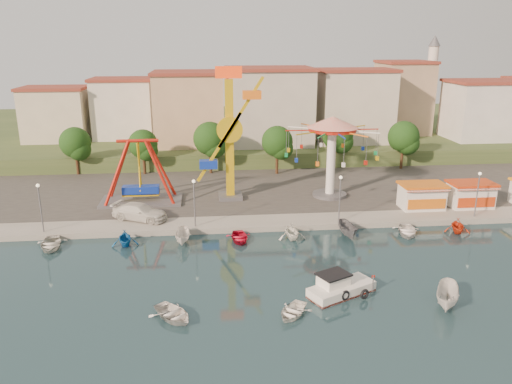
{
  "coord_description": "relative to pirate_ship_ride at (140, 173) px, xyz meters",
  "views": [
    {
      "loc": [
        -6.47,
        -38.4,
        20.05
      ],
      "look_at": [
        -1.23,
        14.0,
        4.0
      ],
      "focal_mm": 35.0,
      "sensor_mm": 36.0,
      "label": 1
    }
  ],
  "objects": [
    {
      "name": "asphalt_pad",
      "position": [
        14.84,
        7.73,
        -3.79
      ],
      "size": [
        90.0,
        28.0,
        0.01
      ],
      "primitive_type": "cube",
      "color": "#4C4944",
      "rests_on": "quay_deck"
    },
    {
      "name": "tree_5",
      "position": [
        38.84,
        13.26,
        1.31
      ],
      "size": [
        4.83,
        4.83,
        7.54
      ],
      "color": "#382314",
      "rests_on": "quay_deck"
    },
    {
      "name": "lamp_post_0",
      "position": [
        -9.16,
        -9.27,
        -1.29
      ],
      "size": [
        0.14,
        0.14,
        5.0
      ],
      "primitive_type": "cylinder",
      "color": "#59595E",
      "rests_on": "quay_deck"
    },
    {
      "name": "booth_left",
      "position": [
        33.91,
        -5.79,
        -2.23
      ],
      "size": [
        5.4,
        3.78,
        3.08
      ],
      "color": "white",
      "rests_on": "quay_deck"
    },
    {
      "name": "kamikaze_tower",
      "position": [
        11.47,
        0.24,
        4.13
      ],
      "size": [
        5.81,
        3.1,
        16.5
      ],
      "color": "#59595E",
      "rests_on": "quay_deck"
    },
    {
      "name": "tree_4",
      "position": [
        28.84,
        15.08,
        1.35
      ],
      "size": [
        4.86,
        4.86,
        7.6
      ],
      "color": "#382314",
      "rests_on": "quay_deck"
    },
    {
      "name": "moored_boat_3",
      "position": [
        11.44,
        -12.47,
        -4.02
      ],
      "size": [
        2.76,
        3.76,
        0.76
      ],
      "primitive_type": "imported",
      "rotation": [
        0.0,
        0.0,
        0.04
      ],
      "color": "red",
      "rests_on": "ground"
    },
    {
      "name": "moored_boat_7",
      "position": [
        35.18,
        -12.47,
        -3.58
      ],
      "size": [
        3.49,
        3.76,
        1.63
      ],
      "primitive_type": "imported",
      "rotation": [
        0.0,
        0.0,
        -0.31
      ],
      "color": "red",
      "rests_on": "ground"
    },
    {
      "name": "moored_boat_4",
      "position": [
        16.96,
        -12.47,
        -3.53
      ],
      "size": [
        3.27,
        3.66,
        1.74
      ],
      "primitive_type": "imported",
      "rotation": [
        0.0,
        0.0,
        0.14
      ],
      "color": "white",
      "rests_on": "ground"
    },
    {
      "name": "moored_boat_6",
      "position": [
        29.53,
        -12.47,
        -3.97
      ],
      "size": [
        3.99,
        4.76,
        0.85
      ],
      "primitive_type": "imported",
      "rotation": [
        0.0,
        0.0,
        -0.3
      ],
      "color": "white",
      "rests_on": "ground"
    },
    {
      "name": "van",
      "position": [
        0.6,
        -6.52,
        -2.88
      ],
      "size": [
        6.82,
        4.89,
        1.83
      ],
      "primitive_type": "imported",
      "rotation": [
        0.0,
        0.0,
        1.16
      ],
      "color": "silver",
      "rests_on": "quay_deck"
    },
    {
      "name": "building_2",
      "position": [
        6.66,
        29.69,
        4.22
      ],
      "size": [
        11.95,
        9.28,
        11.23
      ],
      "primitive_type": "cube",
      "color": "tan",
      "rests_on": "hill_terrace"
    },
    {
      "name": "building_4",
      "position": [
        33.91,
        29.93,
        3.22
      ],
      "size": [
        10.75,
        9.23,
        9.24
      ],
      "primitive_type": "cube",
      "color": "beige",
      "rests_on": "hill_terrace"
    },
    {
      "name": "lamp_post_3",
      "position": [
        38.84,
        -9.27,
        -1.29
      ],
      "size": [
        0.14,
        0.14,
        5.0
      ],
      "primitive_type": "cylinder",
      "color": "#59595E",
      "rests_on": "quay_deck"
    },
    {
      "name": "lamp_post_1",
      "position": [
        6.84,
        -9.27,
        -1.29
      ],
      "size": [
        0.14,
        0.14,
        5.0
      ],
      "primitive_type": "cylinder",
      "color": "#59595E",
      "rests_on": "quay_deck"
    },
    {
      "name": "building_6",
      "position": [
        58.99,
        26.5,
        4.78
      ],
      "size": [
        8.23,
        8.98,
        12.36
      ],
      "primitive_type": "cube",
      "color": "silver",
      "rests_on": "hill_terrace"
    },
    {
      "name": "moored_boat_1",
      "position": [
        -0.23,
        -12.47,
        -3.58
      ],
      "size": [
        3.17,
        3.51,
        1.63
      ],
      "primitive_type": "imported",
      "rotation": [
        0.0,
        0.0,
        0.17
      ],
      "color": "#135DA7",
      "rests_on": "ground"
    },
    {
      "name": "rowboat_a",
      "position": [
        5.47,
        -27.14,
        -4.0
      ],
      "size": [
        4.5,
        4.71,
        0.79
      ],
      "primitive_type": "imported",
      "rotation": [
        0.0,
        0.0,
        0.65
      ],
      "color": "white",
      "rests_on": "ground"
    },
    {
      "name": "building_1",
      "position": [
        -6.49,
        29.11,
        2.92
      ],
      "size": [
        12.33,
        9.01,
        8.63
      ],
      "primitive_type": "cube",
      "color": "silver",
      "rests_on": "hill_terrace"
    },
    {
      "name": "tree_3",
      "position": [
        18.84,
        12.09,
        1.16
      ],
      "size": [
        4.68,
        4.68,
        7.32
      ],
      "color": "#382314",
      "rests_on": "quay_deck"
    },
    {
      "name": "building_5",
      "position": [
        47.21,
        28.06,
        4.21
      ],
      "size": [
        12.77,
        10.96,
        11.21
      ],
      "primitive_type": "cube",
      "color": "tan",
      "rests_on": "hill_terrace"
    },
    {
      "name": "building_3",
      "position": [
        20.45,
        26.53,
        3.2
      ],
      "size": [
        12.59,
        10.5,
        9.2
      ],
      "primitive_type": "cube",
      "color": "beige",
      "rests_on": "hill_terrace"
    },
    {
      "name": "tree_0",
      "position": [
        -11.16,
        14.7,
        1.08
      ],
      "size": [
        4.6,
        4.6,
        7.19
      ],
      "color": "#382314",
      "rests_on": "quay_deck"
    },
    {
      "name": "cabin_motorboat",
      "position": [
        18.89,
        -24.7,
        -3.86
      ],
      "size": [
        6.09,
        4.49,
        2.01
      ],
      "rotation": [
        0.0,
        0.0,
        0.46
      ],
      "color": "white",
      "rests_on": "ground"
    },
    {
      "name": "moored_boat_2",
      "position": [
        5.62,
        -12.47,
        -3.68
      ],
      "size": [
        1.58,
        3.79,
        1.44
      ],
      "primitive_type": "imported",
      "rotation": [
        0.0,
        0.0,
        -0.05
      ],
      "color": "silver",
      "rests_on": "ground"
    },
    {
      "name": "building_0",
      "position": [
        -18.53,
        23.79,
        4.54
      ],
      "size": [
        9.26,
        9.53,
        11.87
      ],
      "primitive_type": "cube",
      "color": "beige",
      "rests_on": "hill_terrace"
    },
    {
      "name": "tree_2",
      "position": [
        8.84,
        13.54,
        1.52
      ],
      "size": [
        5.02,
        5.02,
        7.85
      ],
      "color": "#382314",
      "rests_on": "quay_deck"
    },
    {
      "name": "minaret",
      "position": [
        50.84,
        31.73,
        8.15
      ],
      "size": [
        2.8,
        2.8,
        18.0
      ],
      "color": "silver",
      "rests_on": "hill_terrace"
    },
    {
      "name": "tree_1",
      "position": [
        -1.16,
        13.97,
        0.81
      ],
      "size": [
        4.35,
        4.35,
        6.8
      ],
      "color": "#382314",
      "rests_on": "quay_deck"
    },
    {
      "name": "wave_swinger",
      "position": [
        24.08,
        0.11,
        3.8
      ],
      "size": [
        11.6,
        11.6,
        10.4
      ],
      "color": "#59595E",
      "rests_on": "quay_deck"
    },
    {
      "name": "moored_boat_5",
      "position": [
        23.0,
        -12.47,
        -3.62
      ],
      "size": [
        1.75,
        4.11,
        1.56
      ],
      "primitive_type": "imported",
      "rotation": [
        0.0,
        0.0,
        0.06
      ],
      "color": "slate",
      "rests_on": "ground"
    },
    {
      "name": "lamp_post_2",
      "position": [
        22.84,
        -9.27,
        -1.29
      ],
      "size": [
        0.14,
        0.14,
        5.0
      ],
      "primitive_type": "cylinder",
      "color": "#59595E",
      "rests_on": "quay_deck"
    },
    {
      "name": "hill_terrace",
      "position": [
        14.84,
        44.73,
        -2.89
      ],
      "size": [
        200.0,
        60.0,
        3.0
      ],
      "primitive_type": "cube",
      "color": "#384C26",
      "rests_on": "ground"
    },
    {
      "name": "pirate_ship_ride",
      "position": [
        0.0,
        0.0,
        0.0
      ],
      "size": [
        10.0,
        5.0,
        8.0
      ],
      "color": "#59595E",
      "rests_on": "quay_deck"
    },
    {
      "name": "moored_boat_0",
      "position": [
        -7.58,
        -12.47,
        -3.97
      ],
      "size": [
        3.56,
        4.55,
        0.86
      ],
      "primitive_type": "imported",
      "rotation": [
        0.0,
        0.0,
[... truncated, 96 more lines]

